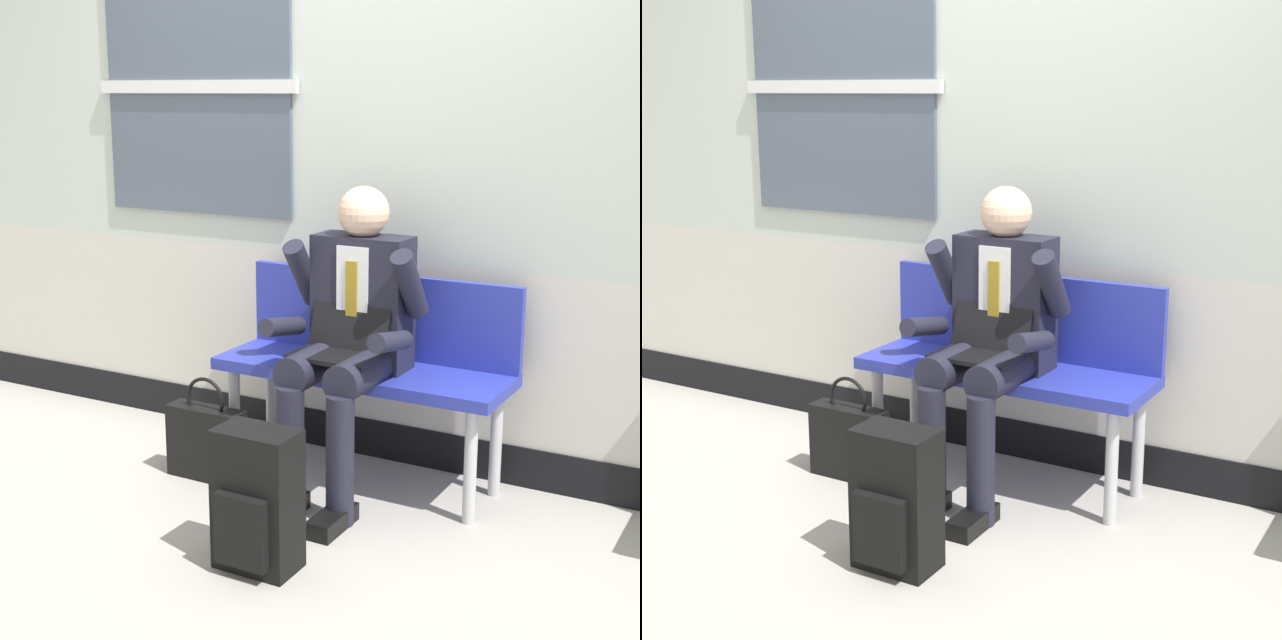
% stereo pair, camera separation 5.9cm
% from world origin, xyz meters
% --- Properties ---
extents(ground_plane, '(18.00, 18.00, 0.00)m').
position_xyz_m(ground_plane, '(0.00, 0.00, 0.00)').
color(ground_plane, '#9E9991').
extents(station_wall, '(5.27, 0.16, 3.12)m').
position_xyz_m(station_wall, '(-0.01, 0.60, 1.55)').
color(station_wall, beige).
rests_on(station_wall, ground).
extents(bench_with_person, '(1.25, 0.42, 0.88)m').
position_xyz_m(bench_with_person, '(0.18, 0.32, 0.55)').
color(bench_with_person, '#28339E').
rests_on(bench_with_person, ground).
extents(person_seated, '(0.57, 0.70, 1.27)m').
position_xyz_m(person_seated, '(0.18, 0.13, 0.69)').
color(person_seated, '#1E1E2D').
rests_on(person_seated, ground).
extents(backpack, '(0.29, 0.22, 0.51)m').
position_xyz_m(backpack, '(0.20, -0.59, 0.25)').
color(backpack, black).
rests_on(backpack, ground).
extents(handbag, '(0.35, 0.11, 0.46)m').
position_xyz_m(handbag, '(-0.42, -0.03, 0.17)').
color(handbag, black).
rests_on(handbag, ground).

